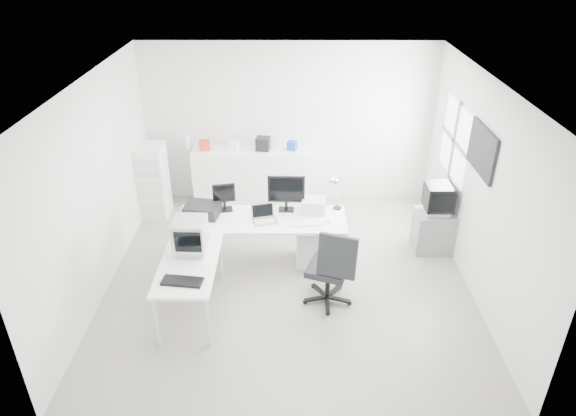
{
  "coord_description": "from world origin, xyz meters",
  "views": [
    {
      "loc": [
        0.03,
        -5.98,
        4.39
      ],
      "look_at": [
        0.0,
        0.2,
        1.0
      ],
      "focal_mm": 32.0,
      "sensor_mm": 36.0,
      "label": 1
    }
  ],
  "objects_px": {
    "side_desk": "(191,287)",
    "lcd_monitor_large": "(286,193)",
    "filing_cabinet": "(153,181)",
    "crt_monitor": "(190,238)",
    "laser_printer": "(314,205)",
    "inkjet_printer": "(203,210)",
    "sideboard": "(253,177)",
    "office_chair": "(329,265)",
    "main_desk": "(262,241)",
    "crt_tv": "(438,199)",
    "tv_cabinet": "(433,231)",
    "laptop": "(265,216)",
    "lcd_monitor_small": "(224,198)",
    "drawer_pedestal": "(310,243)"
  },
  "relations": [
    {
      "from": "side_desk",
      "to": "inkjet_printer",
      "type": "distance_m",
      "value": 1.29
    },
    {
      "from": "sideboard",
      "to": "filing_cabinet",
      "type": "xyz_separation_m",
      "value": [
        -1.64,
        -0.43,
        0.12
      ]
    },
    {
      "from": "main_desk",
      "to": "lcd_monitor_large",
      "type": "bearing_deg",
      "value": 35.54
    },
    {
      "from": "side_desk",
      "to": "filing_cabinet",
      "type": "xyz_separation_m",
      "value": [
        -1.05,
        2.57,
        0.26
      ]
    },
    {
      "from": "drawer_pedestal",
      "to": "inkjet_printer",
      "type": "xyz_separation_m",
      "value": [
        -1.55,
        0.05,
        0.54
      ]
    },
    {
      "from": "crt_monitor",
      "to": "sideboard",
      "type": "xyz_separation_m",
      "value": [
        0.59,
        2.75,
        -0.44
      ]
    },
    {
      "from": "side_desk",
      "to": "inkjet_printer",
      "type": "xyz_separation_m",
      "value": [
        0.0,
        1.2,
        0.46
      ]
    },
    {
      "from": "filing_cabinet",
      "to": "laptop",
      "type": "bearing_deg",
      "value": -38.76
    },
    {
      "from": "filing_cabinet",
      "to": "crt_tv",
      "type": "bearing_deg",
      "value": -13.59
    },
    {
      "from": "office_chair",
      "to": "lcd_monitor_large",
      "type": "bearing_deg",
      "value": 135.86
    },
    {
      "from": "filing_cabinet",
      "to": "tv_cabinet",
      "type": "bearing_deg",
      "value": -13.59
    },
    {
      "from": "laser_printer",
      "to": "crt_tv",
      "type": "height_order",
      "value": "crt_tv"
    },
    {
      "from": "filing_cabinet",
      "to": "crt_monitor",
      "type": "bearing_deg",
      "value": -65.57
    },
    {
      "from": "drawer_pedestal",
      "to": "tv_cabinet",
      "type": "xyz_separation_m",
      "value": [
        1.9,
        0.33,
        0.02
      ]
    },
    {
      "from": "side_desk",
      "to": "crt_tv",
      "type": "xyz_separation_m",
      "value": [
        3.45,
        1.48,
        0.49
      ]
    },
    {
      "from": "drawer_pedestal",
      "to": "tv_cabinet",
      "type": "bearing_deg",
      "value": 9.88
    },
    {
      "from": "tv_cabinet",
      "to": "lcd_monitor_large",
      "type": "bearing_deg",
      "value": -176.68
    },
    {
      "from": "side_desk",
      "to": "lcd_monitor_large",
      "type": "bearing_deg",
      "value": 48.37
    },
    {
      "from": "main_desk",
      "to": "sideboard",
      "type": "height_order",
      "value": "sideboard"
    },
    {
      "from": "crt_monitor",
      "to": "filing_cabinet",
      "type": "relative_size",
      "value": 0.32
    },
    {
      "from": "main_desk",
      "to": "tv_cabinet",
      "type": "distance_m",
      "value": 2.63
    },
    {
      "from": "lcd_monitor_small",
      "to": "laptop",
      "type": "relative_size",
      "value": 1.31
    },
    {
      "from": "drawer_pedestal",
      "to": "filing_cabinet",
      "type": "distance_m",
      "value": 2.98
    },
    {
      "from": "main_desk",
      "to": "crt_tv",
      "type": "height_order",
      "value": "crt_tv"
    },
    {
      "from": "crt_monitor",
      "to": "laser_printer",
      "type": "bearing_deg",
      "value": 35.76
    },
    {
      "from": "lcd_monitor_small",
      "to": "lcd_monitor_large",
      "type": "bearing_deg",
      "value": -11.19
    },
    {
      "from": "crt_monitor",
      "to": "sideboard",
      "type": "relative_size",
      "value": 0.2
    },
    {
      "from": "drawer_pedestal",
      "to": "inkjet_printer",
      "type": "height_order",
      "value": "inkjet_printer"
    },
    {
      "from": "inkjet_printer",
      "to": "office_chair",
      "type": "height_order",
      "value": "office_chair"
    },
    {
      "from": "lcd_monitor_large",
      "to": "laptop",
      "type": "distance_m",
      "value": 0.49
    },
    {
      "from": "laptop",
      "to": "crt_monitor",
      "type": "xyz_separation_m",
      "value": [
        -0.9,
        -0.75,
        0.1
      ]
    },
    {
      "from": "laptop",
      "to": "crt_monitor",
      "type": "relative_size",
      "value": 0.77
    },
    {
      "from": "side_desk",
      "to": "office_chair",
      "type": "xyz_separation_m",
      "value": [
        1.75,
        0.22,
        0.2
      ]
    },
    {
      "from": "inkjet_printer",
      "to": "sideboard",
      "type": "height_order",
      "value": "sideboard"
    },
    {
      "from": "side_desk",
      "to": "drawer_pedestal",
      "type": "bearing_deg",
      "value": 36.57
    },
    {
      "from": "main_desk",
      "to": "crt_tv",
      "type": "distance_m",
      "value": 2.67
    },
    {
      "from": "lcd_monitor_large",
      "to": "crt_monitor",
      "type": "height_order",
      "value": "lcd_monitor_large"
    },
    {
      "from": "side_desk",
      "to": "lcd_monitor_large",
      "type": "xyz_separation_m",
      "value": [
        1.2,
        1.35,
        0.65
      ]
    },
    {
      "from": "side_desk",
      "to": "lcd_monitor_small",
      "type": "distance_m",
      "value": 1.5
    },
    {
      "from": "side_desk",
      "to": "tv_cabinet",
      "type": "bearing_deg",
      "value": 23.24
    },
    {
      "from": "lcd_monitor_large",
      "to": "inkjet_printer",
      "type": "bearing_deg",
      "value": -171.29
    },
    {
      "from": "main_desk",
      "to": "side_desk",
      "type": "relative_size",
      "value": 1.71
    },
    {
      "from": "side_desk",
      "to": "inkjet_printer",
      "type": "relative_size",
      "value": 2.91
    },
    {
      "from": "tv_cabinet",
      "to": "crt_tv",
      "type": "bearing_deg",
      "value": 0.0
    },
    {
      "from": "crt_tv",
      "to": "laptop",
      "type": "bearing_deg",
      "value": -169.32
    },
    {
      "from": "inkjet_printer",
      "to": "lcd_monitor_large",
      "type": "relative_size",
      "value": 0.87
    },
    {
      "from": "drawer_pedestal",
      "to": "lcd_monitor_small",
      "type": "distance_m",
      "value": 1.42
    },
    {
      "from": "drawer_pedestal",
      "to": "crt_monitor",
      "type": "xyz_separation_m",
      "value": [
        -1.55,
        -0.9,
        0.65
      ]
    },
    {
      "from": "office_chair",
      "to": "tv_cabinet",
      "type": "height_order",
      "value": "office_chair"
    },
    {
      "from": "laser_printer",
      "to": "office_chair",
      "type": "height_order",
      "value": "office_chair"
    }
  ]
}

